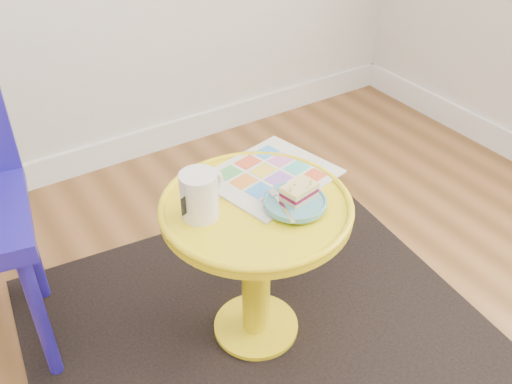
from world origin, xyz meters
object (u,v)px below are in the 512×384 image
newspaper (271,175)px  mug (200,194)px  plate (295,203)px  side_table (256,244)px

newspaper → mug: size_ratio=2.47×
newspaper → plate: size_ratio=2.03×
side_table → mug: mug is taller
newspaper → mug: 0.25m
plate → side_table: bearing=139.2°
side_table → mug: 0.24m
side_table → newspaper: (0.10, 0.09, 0.14)m
side_table → plate: size_ratio=3.12×
side_table → newspaper: newspaper is taller
side_table → plate: plate is taller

